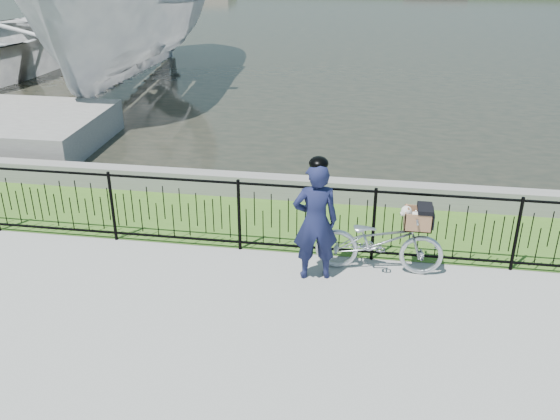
# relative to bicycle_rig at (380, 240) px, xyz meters

# --- Properties ---
(ground) EXTENTS (120.00, 120.00, 0.00)m
(ground) POSITION_rel_bicycle_rig_xyz_m (-1.10, -1.30, -0.49)
(ground) COLOR gray
(ground) RESTS_ON ground
(grass_strip) EXTENTS (60.00, 2.00, 0.01)m
(grass_strip) POSITION_rel_bicycle_rig_xyz_m (-1.10, 1.30, -0.48)
(grass_strip) COLOR #406921
(grass_strip) RESTS_ON ground
(quay_wall) EXTENTS (60.00, 0.30, 0.40)m
(quay_wall) POSITION_rel_bicycle_rig_xyz_m (-1.10, 2.30, -0.29)
(quay_wall) COLOR gray
(quay_wall) RESTS_ON ground
(fence) EXTENTS (14.00, 0.06, 1.15)m
(fence) POSITION_rel_bicycle_rig_xyz_m (-1.10, 0.30, 0.09)
(fence) COLOR black
(fence) RESTS_ON ground
(bicycle_rig) EXTENTS (1.80, 0.63, 1.07)m
(bicycle_rig) POSITION_rel_bicycle_rig_xyz_m (0.00, 0.00, 0.00)
(bicycle_rig) COLOR #B7BCC4
(bicycle_rig) RESTS_ON ground
(cyclist) EXTENTS (0.70, 0.54, 1.79)m
(cyclist) POSITION_rel_bicycle_rig_xyz_m (-0.90, -0.31, 0.40)
(cyclist) COLOR #161A3E
(cyclist) RESTS_ON ground
(boat_near) EXTENTS (4.68, 11.22, 6.06)m
(boat_near) POSITION_rel_bicycle_rig_xyz_m (-7.27, 9.50, 1.73)
(boat_near) COLOR silver
(boat_near) RESTS_ON water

